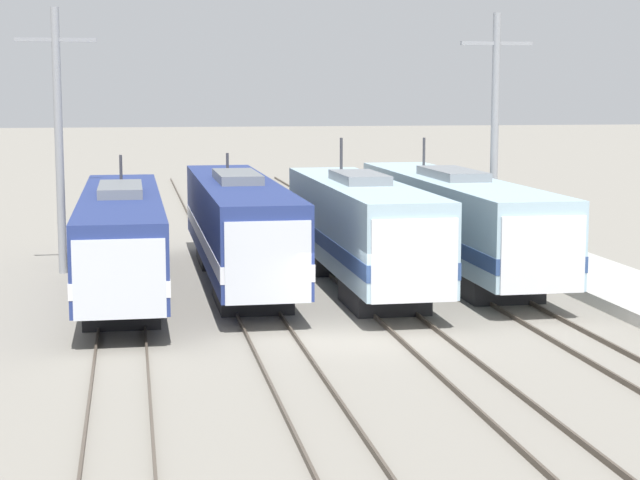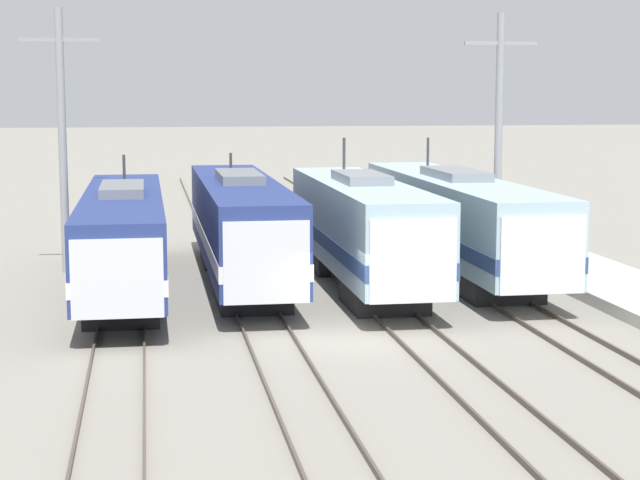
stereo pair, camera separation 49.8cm
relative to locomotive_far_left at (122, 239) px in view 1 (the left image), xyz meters
The scene contains 11 objects.
ground_plane 10.68m from the locomotive_far_left, 50.51° to the right, with size 400.00×400.00×0.00m, color gray.
rail_pair_far_left 8.33m from the locomotive_far_left, 90.00° to the right, with size 1.51×120.00×0.15m.
rail_pair_center_left 9.44m from the locomotive_far_left, 61.21° to the right, with size 1.51×120.00×0.15m.
rail_pair_center_right 12.18m from the locomotive_far_left, 42.30° to the right, with size 1.51×120.00×0.15m.
rail_pair_far_right 15.72m from the locomotive_far_left, 31.24° to the right, with size 1.51×120.00×0.15m.
locomotive_far_left is the anchor object (origin of this frame).
locomotive_center_left 4.68m from the locomotive_far_left, 18.20° to the left, with size 2.93×18.76×4.82m.
locomotive_center_right 8.90m from the locomotive_far_left, ahead, with size 3.01×16.19×5.53m.
locomotive_far_right 13.51m from the locomotive_far_left, ahead, with size 3.13×19.88×5.37m.
catenary_tower_left 6.76m from the locomotive_far_left, 115.12° to the left, with size 3.19×0.34×10.74m.
catenary_tower_right 17.19m from the locomotive_far_left, 18.04° to the left, with size 3.19×0.34×10.74m.
Camera 1 is at (-6.27, -31.19, 7.38)m, focal length 60.00 mm.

